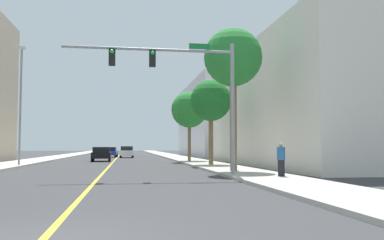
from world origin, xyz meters
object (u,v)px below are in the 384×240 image
Objects in this scene: street_lamp at (21,100)px; car_blue at (111,152)px; palm_mid at (211,101)px; car_black at (101,154)px; traffic_signal_mast at (184,78)px; palm_near at (233,59)px; car_white at (127,152)px; palm_far at (189,110)px; pedestrian at (281,159)px.

car_blue is (5.80, 26.24, -4.39)m from street_lamp.
car_black is at bearing 127.71° from palm_mid.
palm_near is at bearing 43.72° from traffic_signal_mast.
palm_near is 8.34m from palm_mid.
car_white is 1.00× the size of car_black.
palm_mid is (14.60, -1.42, -0.03)m from street_lamp.
palm_near is 2.13× the size of car_white.
palm_far reaches higher than traffic_signal_mast.
pedestrian is at bearing -74.00° from car_blue.
traffic_signal_mast is 1.29× the size of palm_mid.
street_lamp is 25.20m from car_white.
palm_mid is 29.35m from car_blue.
car_black reaches higher than car_blue.
pedestrian is at bearing -70.02° from car_black.
palm_mid is (3.67, 11.37, 0.14)m from traffic_signal_mast.
pedestrian is at bearing -43.28° from street_lamp.
palm_near reaches higher than traffic_signal_mast.
car_blue is (-8.81, 27.66, -4.37)m from palm_mid.
car_black is (-8.80, 19.96, -5.97)m from palm_near.
car_blue is at bearing 87.22° from car_black.
street_lamp reaches higher than car_blue.
street_lamp reaches higher than pedestrian.
car_black is 2.49× the size of pedestrian.
palm_mid is 13.69m from pedestrian.
palm_far reaches higher than car_black.
palm_near is at bearing -73.86° from car_blue.
palm_far is at bearing 25.55° from street_lamp.
car_black is (-5.45, 23.16, -4.20)m from traffic_signal_mast.
traffic_signal_mast is 0.94× the size of street_lamp.
car_black is at bearing 62.14° from street_lamp.
car_white is 2.49× the size of pedestrian.
street_lamp is 1.08× the size of palm_near.
car_black is at bearing -11.86° from pedestrian.
traffic_signal_mast is at bearing -99.26° from palm_far.
traffic_signal_mast is 24.16m from car_black.
palm_near is 1.24× the size of palm_far.
pedestrian is at bearing -86.75° from palm_far.
street_lamp is 17.28m from palm_near.
pedestrian reaches higher than car_blue.
palm_mid reaches higher than car_black.
traffic_signal_mast is at bearing 35.91° from pedestrian.
palm_near is 34.17m from car_white.
palm_near is 7.63m from pedestrian.
car_black is (5.49, 10.38, -4.36)m from street_lamp.
palm_near is 2.13× the size of car_black.
pedestrian is (9.53, -40.67, 0.20)m from car_blue.
car_white is at bearing 104.72° from palm_mid.
car_blue is 3.57m from car_white.
palm_near is at bearing -33.87° from street_lamp.
traffic_signal_mast is 4.96m from palm_near.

